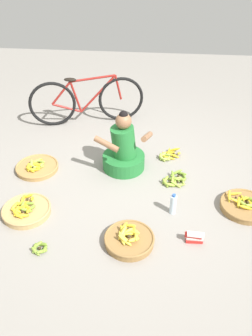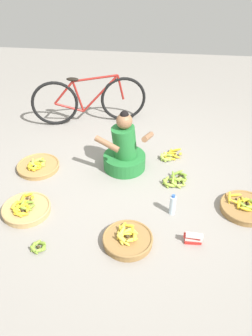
# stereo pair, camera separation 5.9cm
# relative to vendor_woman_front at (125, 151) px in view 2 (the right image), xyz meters

# --- Properties ---
(ground_plane) EXTENTS (10.00, 10.00, 0.00)m
(ground_plane) POSITION_rel_vendor_woman_front_xyz_m (0.08, -0.30, -0.25)
(ground_plane) COLOR gray
(vendor_woman_front) EXTENTS (0.68, 0.53, 0.78)m
(vendor_woman_front) POSITION_rel_vendor_woman_front_xyz_m (0.00, 0.00, 0.00)
(vendor_woman_front) COLOR #237233
(vendor_woman_front) RESTS_ON ground
(bicycle_leaning) EXTENTS (1.65, 0.51, 0.73)m
(bicycle_leaning) POSITION_rel_vendor_woman_front_xyz_m (-0.67, 1.14, 0.11)
(bicycle_leaning) COLOR black
(bicycle_leaning) RESTS_ON ground
(banana_basket_back_center) EXTENTS (0.48, 0.48, 0.16)m
(banana_basket_back_center) POSITION_rel_vendor_woman_front_xyz_m (0.18, -1.24, -0.20)
(banana_basket_back_center) COLOR olive
(banana_basket_back_center) RESTS_ON ground
(banana_basket_front_center) EXTENTS (0.51, 0.51, 0.14)m
(banana_basket_front_center) POSITION_rel_vendor_woman_front_xyz_m (-0.94, -0.94, -0.20)
(banana_basket_front_center) COLOR tan
(banana_basket_front_center) RESTS_ON ground
(banana_basket_front_left) EXTENTS (0.52, 0.52, 0.14)m
(banana_basket_front_left) POSITION_rel_vendor_woman_front_xyz_m (1.37, -0.64, -0.20)
(banana_basket_front_left) COLOR olive
(banana_basket_front_left) RESTS_ON ground
(banana_basket_back_left) EXTENTS (0.52, 0.52, 0.13)m
(banana_basket_back_left) POSITION_rel_vendor_woman_front_xyz_m (-1.07, -0.16, -0.21)
(banana_basket_back_left) COLOR #A87F47
(banana_basket_back_left) RESTS_ON ground
(loose_bananas_mid_left) EXTENTS (0.32, 0.34, 0.09)m
(loose_bananas_mid_left) POSITION_rel_vendor_woman_front_xyz_m (0.64, -0.23, -0.22)
(loose_bananas_mid_left) COLOR #9EB747
(loose_bananas_mid_left) RESTS_ON ground
(loose_bananas_front_right) EXTENTS (0.31, 0.31, 0.10)m
(loose_bananas_front_right) POSITION_rel_vendor_woman_front_xyz_m (0.56, 0.29, -0.22)
(loose_bananas_front_right) COLOR gold
(loose_bananas_front_right) RESTS_ON ground
(loose_bananas_near_bicycle) EXTENTS (0.18, 0.18, 0.08)m
(loose_bananas_near_bicycle) POSITION_rel_vendor_woman_front_xyz_m (-0.65, -1.41, -0.22)
(loose_bananas_near_bicycle) COLOR olive
(loose_bananas_near_bicycle) RESTS_ON ground
(water_bottle) EXTENTS (0.07, 0.07, 0.25)m
(water_bottle) POSITION_rel_vendor_woman_front_xyz_m (0.60, -0.77, -0.13)
(water_bottle) COLOR silver
(water_bottle) RESTS_ON ground
(packet_carton_stack) EXTENTS (0.18, 0.08, 0.12)m
(packet_carton_stack) POSITION_rel_vendor_woman_front_xyz_m (0.80, -1.16, -0.19)
(packet_carton_stack) COLOR red
(packet_carton_stack) RESTS_ON ground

